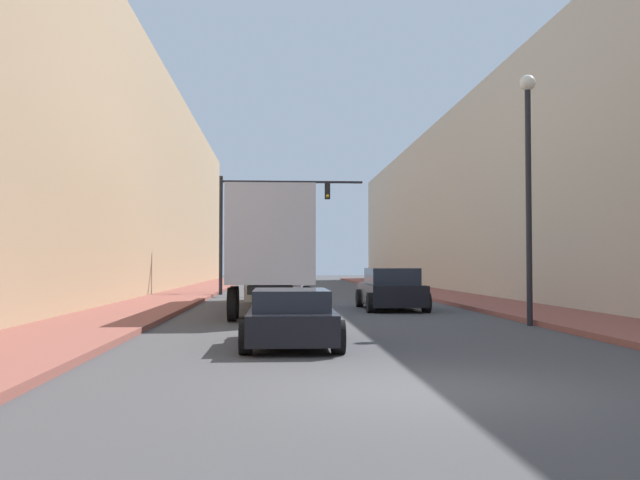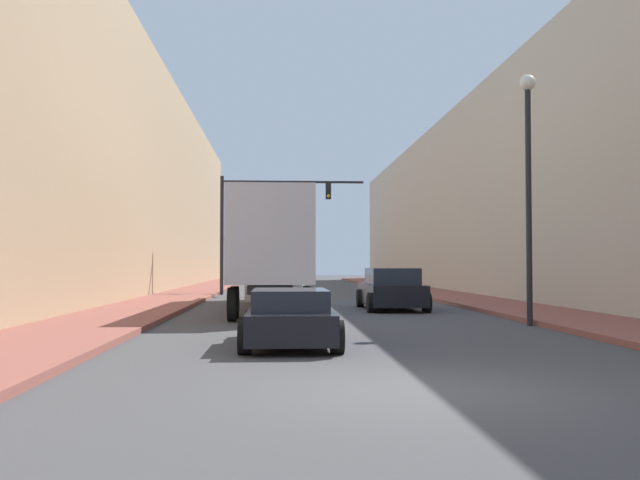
# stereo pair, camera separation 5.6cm
# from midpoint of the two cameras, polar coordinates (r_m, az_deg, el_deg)

# --- Properties ---
(ground_plane) EXTENTS (200.00, 200.00, 0.00)m
(ground_plane) POSITION_cam_midpoint_polar(r_m,az_deg,el_deg) (9.78, 7.67, -11.82)
(ground_plane) COLOR #424244
(sidewalk_right) EXTENTS (3.17, 80.00, 0.15)m
(sidewalk_right) POSITION_cam_midpoint_polar(r_m,az_deg,el_deg) (40.41, 8.88, -4.21)
(sidewalk_right) COLOR brown
(sidewalk_right) RESTS_ON ground
(sidewalk_left) EXTENTS (3.17, 80.00, 0.15)m
(sidewalk_left) POSITION_cam_midpoint_polar(r_m,az_deg,el_deg) (39.79, -10.53, -4.24)
(sidewalk_left) COLOR brown
(sidewalk_left) RESTS_ON ground
(building_right) EXTENTS (6.00, 80.00, 10.87)m
(building_right) POSITION_cam_midpoint_polar(r_m,az_deg,el_deg) (41.77, 15.01, 3.27)
(building_right) COLOR #BCB29E
(building_right) RESTS_ON ground
(building_left) EXTENTS (6.00, 80.00, 13.00)m
(building_left) POSITION_cam_midpoint_polar(r_m,az_deg,el_deg) (40.87, -16.89, 4.90)
(building_left) COLOR tan
(building_left) RESTS_ON ground
(semi_truck) EXTENTS (2.55, 14.27, 3.98)m
(semi_truck) POSITION_cam_midpoint_polar(r_m,az_deg,el_deg) (27.00, -3.92, -0.67)
(semi_truck) COLOR silver
(semi_truck) RESTS_ON ground
(sedan_car) EXTENTS (1.97, 4.23, 1.16)m
(sedan_car) POSITION_cam_midpoint_polar(r_m,az_deg,el_deg) (14.83, -2.47, -6.23)
(sedan_car) COLOR black
(sedan_car) RESTS_ON ground
(suv_car) EXTENTS (2.20, 4.65, 1.54)m
(suv_car) POSITION_cam_midpoint_polar(r_m,az_deg,el_deg) (26.54, 5.63, -3.99)
(suv_car) COLOR black
(suv_car) RESTS_ON ground
(traffic_signal_gantry) EXTENTS (8.01, 0.35, 6.59)m
(traffic_signal_gantry) POSITION_cam_midpoint_polar(r_m,az_deg,el_deg) (39.85, -4.83, 2.49)
(traffic_signal_gantry) COLOR black
(traffic_signal_gantry) RESTS_ON ground
(street_lamp) EXTENTS (0.44, 0.44, 6.91)m
(street_lamp) POSITION_cam_midpoint_polar(r_m,az_deg,el_deg) (20.49, 16.25, 5.82)
(street_lamp) COLOR black
(street_lamp) RESTS_ON ground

